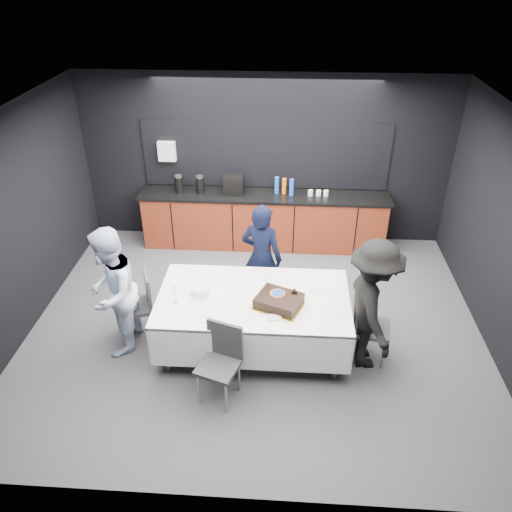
{
  "coord_description": "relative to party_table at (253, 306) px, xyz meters",
  "views": [
    {
      "loc": [
        0.34,
        -5.24,
        4.37
      ],
      "look_at": [
        0.0,
        0.1,
        1.05
      ],
      "focal_mm": 35.0,
      "sensor_mm": 36.0,
      "label": 1
    }
  ],
  "objects": [
    {
      "name": "loose_plate_far",
      "position": [
        0.16,
        0.4,
        0.14
      ],
      "size": [
        0.21,
        0.21,
        0.01
      ],
      "primitive_type": "cylinder",
      "color": "white",
      "rests_on": "party_table"
    },
    {
      "name": "cake_assembly",
      "position": [
        0.31,
        -0.15,
        0.21
      ],
      "size": [
        0.66,
        0.61,
        0.17
      ],
      "color": "gold",
      "rests_on": "party_table"
    },
    {
      "name": "room_shell",
      "position": [
        0.0,
        0.4,
        1.22
      ],
      "size": [
        6.04,
        5.04,
        2.82
      ],
      "color": "white",
      "rests_on": "ground"
    },
    {
      "name": "kitchenette",
      "position": [
        -0.02,
        2.62,
        -0.1
      ],
      "size": [
        4.1,
        0.64,
        2.05
      ],
      "color": "maroon",
      "rests_on": "ground"
    },
    {
      "name": "fork_pile",
      "position": [
        0.27,
        -0.4,
        0.15
      ],
      "size": [
        0.17,
        0.11,
        0.02
      ],
      "primitive_type": "cube",
      "rotation": [
        0.0,
        0.0,
        -0.09
      ],
      "color": "white",
      "rests_on": "party_table"
    },
    {
      "name": "champagne_flute",
      "position": [
        -0.92,
        -0.16,
        0.3
      ],
      "size": [
        0.06,
        0.06,
        0.22
      ],
      "color": "white",
      "rests_on": "party_table"
    },
    {
      "name": "loose_plate_near",
      "position": [
        -0.47,
        -0.44,
        0.14
      ],
      "size": [
        0.2,
        0.2,
        0.01
      ],
      "primitive_type": "cylinder",
      "color": "white",
      "rests_on": "party_table"
    },
    {
      "name": "party_table",
      "position": [
        0.0,
        0.0,
        0.0
      ],
      "size": [
        2.32,
        1.32,
        0.78
      ],
      "color": "#99999E",
      "rests_on": "ground"
    },
    {
      "name": "person_center",
      "position": [
        0.05,
        0.87,
        0.15
      ],
      "size": [
        0.67,
        0.54,
        1.58
      ],
      "primitive_type": "imported",
      "rotation": [
        0.0,
        0.0,
        2.83
      ],
      "color": "black",
      "rests_on": "ground"
    },
    {
      "name": "chair_right",
      "position": [
        1.37,
        -0.09,
        -0.11
      ],
      "size": [
        0.49,
        0.49,
        0.92
      ],
      "color": "#313136",
      "rests_on": "ground"
    },
    {
      "name": "chair_left",
      "position": [
        -1.46,
        0.16,
        -0.11
      ],
      "size": [
        0.54,
        0.54,
        0.92
      ],
      "color": "#313136",
      "rests_on": "ground"
    },
    {
      "name": "ground",
      "position": [
        0.0,
        0.4,
        -0.64
      ],
      "size": [
        6.0,
        6.0,
        0.0
      ],
      "primitive_type": "plane",
      "color": "#49484E",
      "rests_on": "ground"
    },
    {
      "name": "loose_plate_right_b",
      "position": [
        0.93,
        -0.22,
        0.14
      ],
      "size": [
        0.2,
        0.2,
        0.01
      ],
      "primitive_type": "cylinder",
      "color": "white",
      "rests_on": "party_table"
    },
    {
      "name": "person_left",
      "position": [
        -1.7,
        -0.11,
        0.2
      ],
      "size": [
        0.65,
        0.82,
        1.68
      ],
      "primitive_type": "imported",
      "rotation": [
        0.0,
        0.0,
        -1.58
      ],
      "color": "silver",
      "rests_on": "ground"
    },
    {
      "name": "chair_near",
      "position": [
        -0.3,
        -0.8,
        -0.11
      ],
      "size": [
        0.53,
        0.53,
        0.92
      ],
      "color": "#313136",
      "rests_on": "ground"
    },
    {
      "name": "person_right",
      "position": [
        1.39,
        -0.17,
        0.2
      ],
      "size": [
        0.78,
        1.17,
        1.69
      ],
      "primitive_type": "imported",
      "rotation": [
        0.0,
        0.0,
        1.72
      ],
      "color": "black",
      "rests_on": "ground"
    },
    {
      "name": "plate_stack",
      "position": [
        -0.65,
        0.01,
        0.19
      ],
      "size": [
        0.23,
        0.23,
        0.1
      ],
      "primitive_type": "cylinder",
      "color": "white",
      "rests_on": "party_table"
    },
    {
      "name": "loose_plate_right_a",
      "position": [
        0.76,
        0.18,
        0.14
      ],
      "size": [
        0.21,
        0.21,
        0.01
      ],
      "primitive_type": "cylinder",
      "color": "white",
      "rests_on": "party_table"
    }
  ]
}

